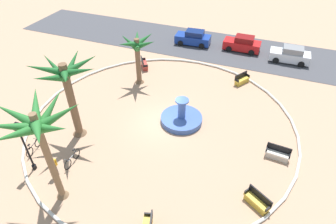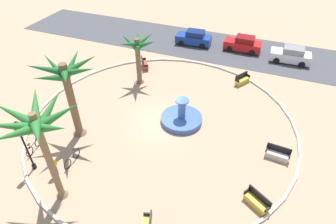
# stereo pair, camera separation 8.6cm
# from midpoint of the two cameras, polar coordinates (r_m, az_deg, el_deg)

# --- Properties ---
(ground_plane) EXTENTS (80.00, 80.00, 0.00)m
(ground_plane) POSITION_cam_midpoint_polar(r_m,az_deg,el_deg) (22.56, -1.04, -2.04)
(ground_plane) COLOR tan
(plaza_curb) EXTENTS (20.59, 20.59, 0.20)m
(plaza_curb) POSITION_cam_midpoint_polar(r_m,az_deg,el_deg) (22.50, -1.04, -1.84)
(plaza_curb) COLOR silver
(plaza_curb) RESTS_ON ground
(street_asphalt) EXTENTS (48.00, 8.00, 0.03)m
(street_asphalt) POSITION_cam_midpoint_polar(r_m,az_deg,el_deg) (34.49, 8.56, 12.88)
(street_asphalt) COLOR #424247
(street_asphalt) RESTS_ON ground
(fountain) EXTENTS (3.25, 3.25, 2.10)m
(fountain) POSITION_cam_midpoint_polar(r_m,az_deg,el_deg) (22.46, 2.80, -1.28)
(fountain) COLOR #38569E
(fountain) RESTS_ON ground
(palm_tree_near_fountain) EXTENTS (3.51, 3.49, 4.63)m
(palm_tree_near_fountain) POSITION_cam_midpoint_polar(r_m,az_deg,el_deg) (25.81, -5.93, 12.27)
(palm_tree_near_fountain) COLOR brown
(palm_tree_near_fountain) RESTS_ON ground
(palm_tree_by_curb) EXTENTS (4.59, 4.50, 6.57)m
(palm_tree_by_curb) POSITION_cam_midpoint_polar(r_m,az_deg,el_deg) (15.31, -24.41, -3.10)
(palm_tree_by_curb) COLOR brown
(palm_tree_by_curb) RESTS_ON ground
(palm_tree_mid_plaza) EXTENTS (4.53, 4.47, 6.14)m
(palm_tree_mid_plaza) POSITION_cam_midpoint_polar(r_m,az_deg,el_deg) (19.97, -19.30, 5.57)
(palm_tree_mid_plaza) COLOR brown
(palm_tree_mid_plaza) RESTS_ON ground
(bench_east) EXTENTS (1.62, 1.27, 1.00)m
(bench_east) POSITION_cam_midpoint_polar(r_m,az_deg,el_deg) (18.00, 17.31, -16.72)
(bench_east) COLOR gold
(bench_east) RESTS_ON ground
(bench_west) EXTENTS (1.31, 1.61, 1.00)m
(bench_west) POSITION_cam_midpoint_polar(r_m,az_deg,el_deg) (29.57, -4.58, 9.38)
(bench_west) COLOR #B73D33
(bench_west) RESTS_ON ground
(bench_north) EXTENTS (1.26, 1.63, 1.00)m
(bench_north) POSITION_cam_midpoint_polar(r_m,az_deg,el_deg) (27.80, 14.61, 6.12)
(bench_north) COLOR gold
(bench_north) RESTS_ON ground
(bench_southeast) EXTENTS (1.63, 0.62, 1.00)m
(bench_southeast) POSITION_cam_midpoint_polar(r_m,az_deg,el_deg) (20.93, 21.01, -7.94)
(bench_southeast) COLOR beige
(bench_southeast) RESTS_ON ground
(lamppost) EXTENTS (0.32, 0.32, 4.01)m
(lamppost) POSITION_cam_midpoint_polar(r_m,az_deg,el_deg) (19.61, -26.66, -5.38)
(lamppost) COLOR black
(lamppost) RESTS_ON ground
(bicycle_red_frame) EXTENTS (0.44, 1.72, 0.94)m
(bicycle_red_frame) POSITION_cam_midpoint_polar(r_m,az_deg,el_deg) (20.31, -18.42, -8.74)
(bicycle_red_frame) COLOR black
(bicycle_red_frame) RESTS_ON ground
(bicycle_by_lamppost) EXTENTS (0.45, 1.71, 0.94)m
(bicycle_by_lamppost) POSITION_cam_midpoint_polar(r_m,az_deg,el_deg) (22.10, -25.04, -6.23)
(bicycle_by_lamppost) COLOR black
(bicycle_by_lamppost) RESTS_ON ground
(person_cyclist_helmet) EXTENTS (0.36, 0.45, 1.64)m
(person_cyclist_helmet) POSITION_cam_midpoint_polar(r_m,az_deg,el_deg) (19.53, -21.77, -9.84)
(person_cyclist_helmet) COLOR #33333D
(person_cyclist_helmet) RESTS_ON ground
(parked_car_leftmost) EXTENTS (4.10, 2.12, 1.67)m
(parked_car_leftmost) POSITION_cam_midpoint_polar(r_m,az_deg,el_deg) (34.36, 5.23, 14.46)
(parked_car_leftmost) COLOR navy
(parked_car_leftmost) RESTS_ON ground
(parked_car_second) EXTENTS (4.00, 1.93, 1.67)m
(parked_car_second) POSITION_cam_midpoint_polar(r_m,az_deg,el_deg) (33.81, 14.75, 12.94)
(parked_car_second) COLOR red
(parked_car_second) RESTS_ON ground
(parked_car_third) EXTENTS (4.05, 2.01, 1.67)m
(parked_car_third) POSITION_cam_midpoint_polar(r_m,az_deg,el_deg) (32.96, 23.29, 10.35)
(parked_car_third) COLOR silver
(parked_car_third) RESTS_ON ground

